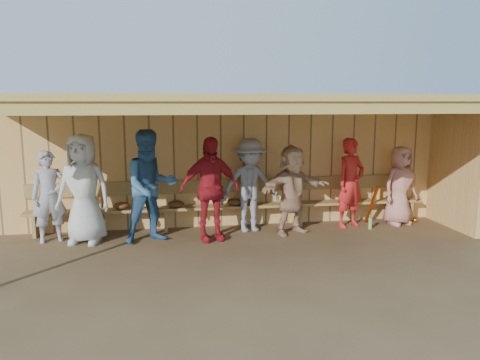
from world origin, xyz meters
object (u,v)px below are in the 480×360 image
object	(u,v)px
player_h	(400,186)
player_d	(210,189)
player_b	(83,189)
bench	(233,200)
player_c	(151,186)
player_g	(351,183)
player_a	(49,197)
player_e	(250,185)
player_f	(292,190)

from	to	relation	value
player_h	player_d	bearing A→B (deg)	170.40
player_b	player_h	world-z (taller)	player_b
player_d	bench	bearing A→B (deg)	42.67
player_b	player_c	xyz separation A→B (m)	(1.12, -0.12, 0.03)
bench	player_g	bearing A→B (deg)	-7.98
bench	player_a	bearing A→B (deg)	-172.78
player_g	player_h	world-z (taller)	player_g
player_e	player_g	size ratio (longest dim) A/B	1.01
player_d	player_e	world-z (taller)	player_d
player_f	player_h	xyz separation A→B (m)	(2.26, 0.28, -0.04)
player_c	player_g	distance (m)	3.78
player_c	player_d	xyz separation A→B (m)	(1.00, -0.07, -0.06)
player_f	player_g	distance (m)	1.27
player_e	player_h	bearing A→B (deg)	-6.75
player_b	player_f	xyz separation A→B (m)	(3.65, -0.01, -0.12)
player_g	player_b	bearing A→B (deg)	161.46
player_e	bench	size ratio (longest dim) A/B	0.23
player_a	player_c	size ratio (longest dim) A/B	0.82
player_d	player_g	bearing A→B (deg)	-3.24
player_e	player_h	world-z (taller)	player_e
player_b	player_g	size ratio (longest dim) A/B	1.09
player_e	player_f	world-z (taller)	player_e
player_h	player_f	bearing A→B (deg)	170.56
player_a	player_f	world-z (taller)	player_f
player_b	player_h	distance (m)	5.92
player_e	player_g	bearing A→B (deg)	-6.95
bench	player_b	bearing A→B (deg)	-167.86
player_g	player_h	size ratio (longest dim) A/B	1.11
player_c	player_h	size ratio (longest dim) A/B	1.25
player_b	bench	xyz separation A→B (m)	(2.66, 0.57, -0.41)
player_d	player_h	size ratio (longest dim) A/B	1.17
player_a	player_h	bearing A→B (deg)	-16.54
player_h	bench	bearing A→B (deg)	158.12
player_c	player_g	size ratio (longest dim) A/B	1.13
player_a	player_f	xyz separation A→B (m)	(4.24, -0.17, 0.02)
player_b	bench	world-z (taller)	player_b
player_f	player_h	world-z (taller)	player_f
player_g	player_a	bearing A→B (deg)	159.46
player_h	player_a	bearing A→B (deg)	164.43
player_c	bench	world-z (taller)	player_c
player_f	bench	xyz separation A→B (m)	(-0.99, 0.59, -0.29)
player_a	player_c	bearing A→B (deg)	-26.82
player_f	player_d	bearing A→B (deg)	162.79
player_a	player_f	bearing A→B (deg)	-19.82
player_b	player_e	size ratio (longest dim) A/B	1.08
player_f	player_g	world-z (taller)	player_g
player_a	player_d	distance (m)	2.75
player_c	player_e	distance (m)	1.84
player_a	player_g	xyz separation A→B (m)	(5.48, 0.10, 0.07)
player_a	player_b	xyz separation A→B (m)	(0.60, -0.16, 0.15)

